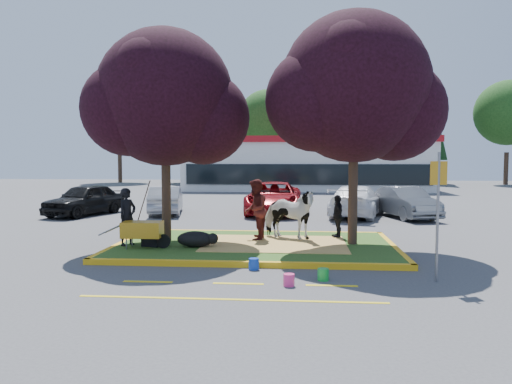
# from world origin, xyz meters

# --- Properties ---
(ground) EXTENTS (90.00, 90.00, 0.00)m
(ground) POSITION_xyz_m (0.00, 0.00, 0.00)
(ground) COLOR #424244
(ground) RESTS_ON ground
(median_island) EXTENTS (8.00, 5.00, 0.15)m
(median_island) POSITION_xyz_m (0.00, 0.00, 0.07)
(median_island) COLOR #264816
(median_island) RESTS_ON ground
(curb_near) EXTENTS (8.30, 0.16, 0.15)m
(curb_near) POSITION_xyz_m (0.00, -2.58, 0.07)
(curb_near) COLOR yellow
(curb_near) RESTS_ON ground
(curb_far) EXTENTS (8.30, 0.16, 0.15)m
(curb_far) POSITION_xyz_m (0.00, 2.58, 0.07)
(curb_far) COLOR yellow
(curb_far) RESTS_ON ground
(curb_left) EXTENTS (0.16, 5.30, 0.15)m
(curb_left) POSITION_xyz_m (-4.08, 0.00, 0.07)
(curb_left) COLOR yellow
(curb_left) RESTS_ON ground
(curb_right) EXTENTS (0.16, 5.30, 0.15)m
(curb_right) POSITION_xyz_m (4.08, 0.00, 0.07)
(curb_right) COLOR yellow
(curb_right) RESTS_ON ground
(straw_bedding) EXTENTS (4.20, 3.00, 0.01)m
(straw_bedding) POSITION_xyz_m (0.60, 0.00, 0.15)
(straw_bedding) COLOR #E7B55F
(straw_bedding) RESTS_ON median_island
(tree_purple_left) EXTENTS (5.06, 4.20, 6.51)m
(tree_purple_left) POSITION_xyz_m (-2.78, 0.38, 4.36)
(tree_purple_left) COLOR black
(tree_purple_left) RESTS_ON median_island
(tree_purple_right) EXTENTS (5.30, 4.40, 6.82)m
(tree_purple_right) POSITION_xyz_m (2.92, 0.18, 4.56)
(tree_purple_right) COLOR black
(tree_purple_right) RESTS_ON median_island
(fire_lane_stripe_a) EXTENTS (1.10, 0.12, 0.01)m
(fire_lane_stripe_a) POSITION_xyz_m (-2.00, -4.20, 0.00)
(fire_lane_stripe_a) COLOR yellow
(fire_lane_stripe_a) RESTS_ON ground
(fire_lane_stripe_b) EXTENTS (1.10, 0.12, 0.01)m
(fire_lane_stripe_b) POSITION_xyz_m (0.00, -4.20, 0.00)
(fire_lane_stripe_b) COLOR yellow
(fire_lane_stripe_b) RESTS_ON ground
(fire_lane_stripe_c) EXTENTS (1.10, 0.12, 0.01)m
(fire_lane_stripe_c) POSITION_xyz_m (2.00, -4.20, 0.00)
(fire_lane_stripe_c) COLOR yellow
(fire_lane_stripe_c) RESTS_ON ground
(fire_lane_long) EXTENTS (6.00, 0.10, 0.01)m
(fire_lane_long) POSITION_xyz_m (0.00, -5.40, 0.00)
(fire_lane_long) COLOR yellow
(fire_lane_long) RESTS_ON ground
(retail_building) EXTENTS (20.40, 8.40, 4.40)m
(retail_building) POSITION_xyz_m (2.00, 27.98, 2.25)
(retail_building) COLOR silver
(retail_building) RESTS_ON ground
(treeline) EXTENTS (46.58, 7.80, 14.63)m
(treeline) POSITION_xyz_m (1.23, 37.61, 7.73)
(treeline) COLOR black
(treeline) RESTS_ON ground
(cow) EXTENTS (2.06, 1.56, 1.58)m
(cow) POSITION_xyz_m (0.98, 0.93, 0.94)
(cow) COLOR white
(cow) RESTS_ON median_island
(calf) EXTENTS (1.19, 0.89, 0.46)m
(calf) POSITION_xyz_m (-1.66, -0.74, 0.38)
(calf) COLOR black
(calf) RESTS_ON median_island
(handler) EXTENTS (0.65, 0.73, 1.68)m
(handler) POSITION_xyz_m (-3.70, -0.60, 0.99)
(handler) COLOR black
(handler) RESTS_ON median_island
(visitor_a) EXTENTS (0.75, 0.95, 1.89)m
(visitor_a) POSITION_xyz_m (-0.05, 0.68, 1.10)
(visitor_a) COLOR #4A1715
(visitor_a) RESTS_ON median_island
(visitor_b) EXTENTS (0.47, 0.85, 1.38)m
(visitor_b) POSITION_xyz_m (2.55, 1.35, 0.84)
(visitor_b) COLOR black
(visitor_b) RESTS_ON median_island
(wheelbarrow) EXTENTS (2.00, 0.71, 0.75)m
(wheelbarrow) POSITION_xyz_m (-3.12, -0.99, 0.67)
(wheelbarrow) COLOR black
(wheelbarrow) RESTS_ON median_island
(gear_bag_dark) EXTENTS (0.58, 0.42, 0.27)m
(gear_bag_dark) POSITION_xyz_m (-2.95, -0.72, 0.28)
(gear_bag_dark) COLOR black
(gear_bag_dark) RESTS_ON median_island
(gear_bag_green) EXTENTS (0.47, 0.39, 0.22)m
(gear_bag_green) POSITION_xyz_m (-2.84, -0.57, 0.26)
(gear_bag_green) COLOR black
(gear_bag_green) RESTS_ON median_island
(sign_post) EXTENTS (0.39, 0.15, 2.84)m
(sign_post) POSITION_xyz_m (4.30, -3.68, 1.78)
(sign_post) COLOR slate
(sign_post) RESTS_ON ground
(bucket_green) EXTENTS (0.31, 0.31, 0.27)m
(bucket_green) POSITION_xyz_m (1.84, -3.75, 0.13)
(bucket_green) COLOR green
(bucket_green) RESTS_ON ground
(bucket_pink) EXTENTS (0.29, 0.29, 0.26)m
(bucket_pink) POSITION_xyz_m (1.09, -4.29, 0.13)
(bucket_pink) COLOR #F03580
(bucket_pink) RESTS_ON ground
(bucket_blue) EXTENTS (0.26, 0.26, 0.27)m
(bucket_blue) POSITION_xyz_m (0.21, -2.80, 0.14)
(bucket_blue) COLOR #1641B4
(bucket_blue) RESTS_ON ground
(car_black) EXTENTS (2.98, 4.69, 1.49)m
(car_black) POSITION_xyz_m (-8.74, 7.89, 0.74)
(car_black) COLOR black
(car_black) RESTS_ON ground
(car_silver) EXTENTS (2.12, 4.22, 1.33)m
(car_silver) POSITION_xyz_m (-5.06, 8.74, 0.66)
(car_silver) COLOR #979A9E
(car_silver) RESTS_ON ground
(car_red) EXTENTS (2.58, 5.53, 1.53)m
(car_red) POSITION_xyz_m (0.13, 9.23, 0.77)
(car_red) COLOR maroon
(car_red) RESTS_ON ground
(car_white) EXTENTS (3.27, 5.34, 1.44)m
(car_white) POSITION_xyz_m (3.96, 8.37, 0.72)
(car_white) COLOR white
(car_white) RESTS_ON ground
(car_grey) EXTENTS (2.53, 4.48, 1.40)m
(car_grey) POSITION_xyz_m (6.10, 8.08, 0.70)
(car_grey) COLOR slate
(car_grey) RESTS_ON ground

